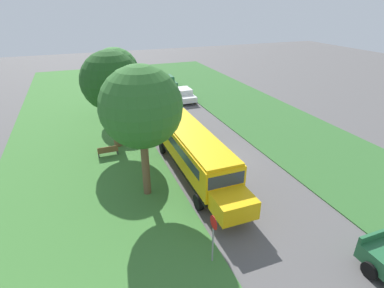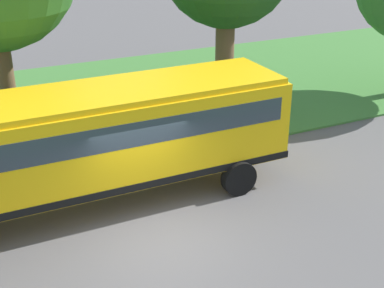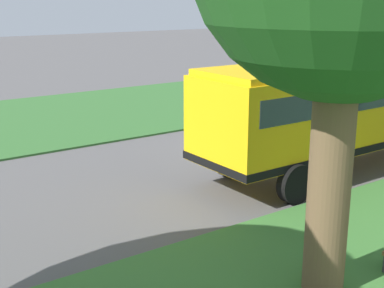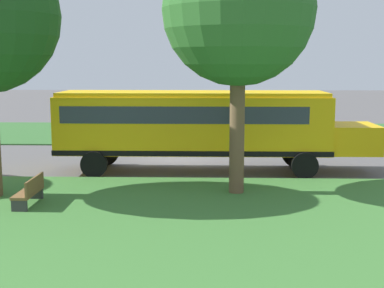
{
  "view_description": "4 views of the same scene",
  "coord_description": "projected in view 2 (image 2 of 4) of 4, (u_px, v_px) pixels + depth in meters",
  "views": [
    {
      "loc": [
        -9.29,
        -18.55,
        11.4
      ],
      "look_at": [
        -2.11,
        0.16,
        1.76
      ],
      "focal_mm": 28.0,
      "sensor_mm": 36.0,
      "label": 1
    },
    {
      "loc": [
        10.05,
        -3.96,
        7.49
      ],
      "look_at": [
        -2.36,
        1.97,
        1.23
      ],
      "focal_mm": 50.0,
      "sensor_mm": 36.0,
      "label": 2
    },
    {
      "loc": [
        -12.28,
        12.03,
        4.87
      ],
      "look_at": [
        -0.84,
        3.91,
        1.04
      ],
      "focal_mm": 50.0,
      "sensor_mm": 36.0,
      "label": 3
    },
    {
      "loc": [
        -23.29,
        -1.43,
        4.3
      ],
      "look_at": [
        -1.98,
        -0.78,
        1.03
      ],
      "focal_mm": 50.0,
      "sensor_mm": 36.0,
      "label": 4
    }
  ],
  "objects": [
    {
      "name": "school_bus",
      "position": [
        82.0,
        140.0,
        13.69
      ],
      "size": [
        2.84,
        12.42,
        3.16
      ],
      "color": "yellow",
      "rests_on": "ground"
    },
    {
      "name": "ground_plane",
      "position": [
        161.0,
        241.0,
        12.91
      ],
      "size": [
        120.0,
        120.0,
        0.0
      ],
      "primitive_type": "plane",
      "color": "#565454"
    },
    {
      "name": "park_bench",
      "position": [
        174.0,
        99.0,
        20.76
      ],
      "size": [
        1.6,
        0.5,
        0.92
      ],
      "color": "brown",
      "rests_on": "ground"
    },
    {
      "name": "grass_verge",
      "position": [
        64.0,
        108.0,
        21.11
      ],
      "size": [
        12.0,
        80.0,
        0.08
      ],
      "primitive_type": "cube",
      "color": "#3D7533",
      "rests_on": "ground"
    }
  ]
}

